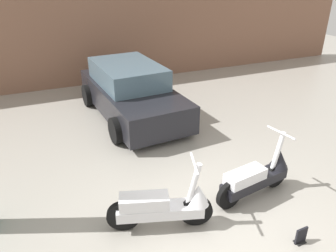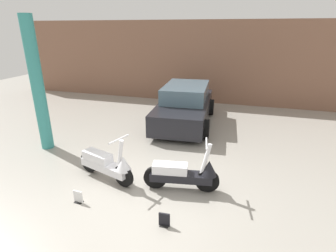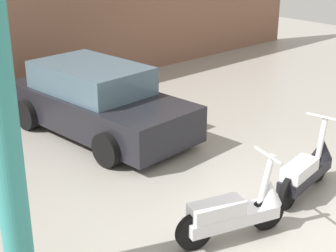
{
  "view_description": "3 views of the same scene",
  "coord_description": "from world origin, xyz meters",
  "px_view_note": "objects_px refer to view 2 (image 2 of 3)",
  "views": [
    {
      "loc": [
        -2.48,
        -3.32,
        3.64
      ],
      "look_at": [
        -0.24,
        1.96,
        0.84
      ],
      "focal_mm": 35.0,
      "sensor_mm": 36.0,
      "label": 1
    },
    {
      "loc": [
        1.81,
        -4.35,
        3.29
      ],
      "look_at": [
        -0.04,
        1.94,
        0.83
      ],
      "focal_mm": 28.0,
      "sensor_mm": 36.0,
      "label": 2
    },
    {
      "loc": [
        -5.62,
        -3.44,
        3.89
      ],
      "look_at": [
        -0.36,
        2.34,
        0.84
      ],
      "focal_mm": 55.0,
      "sensor_mm": 36.0,
      "label": 3
    }
  ],
  "objects_px": {
    "placard_near_right_scooter": "(164,220)",
    "placard_near_left_scooter": "(78,197)",
    "scooter_front_right": "(184,173)",
    "car_rear_left": "(185,105)",
    "scooter_front_left": "(107,164)",
    "support_column_side": "(38,86)"
  },
  "relations": [
    {
      "from": "car_rear_left",
      "to": "support_column_side",
      "type": "bearing_deg",
      "value": -50.09
    },
    {
      "from": "scooter_front_left",
      "to": "support_column_side",
      "type": "bearing_deg",
      "value": 174.81
    },
    {
      "from": "placard_near_left_scooter",
      "to": "placard_near_right_scooter",
      "type": "xyz_separation_m",
      "value": [
        1.85,
        -0.15,
        0.0
      ]
    },
    {
      "from": "placard_near_right_scooter",
      "to": "placard_near_left_scooter",
      "type": "bearing_deg",
      "value": 175.38
    },
    {
      "from": "placard_near_left_scooter",
      "to": "support_column_side",
      "type": "bearing_deg",
      "value": 140.08
    },
    {
      "from": "placard_near_left_scooter",
      "to": "scooter_front_right",
      "type": "bearing_deg",
      "value": 28.06
    },
    {
      "from": "car_rear_left",
      "to": "placard_near_right_scooter",
      "type": "xyz_separation_m",
      "value": [
        0.88,
        -5.38,
        -0.54
      ]
    },
    {
      "from": "placard_near_right_scooter",
      "to": "support_column_side",
      "type": "relative_size",
      "value": 0.07
    },
    {
      "from": "placard_near_left_scooter",
      "to": "car_rear_left",
      "type": "bearing_deg",
      "value": 79.48
    },
    {
      "from": "scooter_front_left",
      "to": "car_rear_left",
      "type": "relative_size",
      "value": 0.38
    },
    {
      "from": "scooter_front_left",
      "to": "car_rear_left",
      "type": "height_order",
      "value": "car_rear_left"
    },
    {
      "from": "placard_near_right_scooter",
      "to": "support_column_side",
      "type": "distance_m",
      "value": 5.06
    },
    {
      "from": "placard_near_right_scooter",
      "to": "car_rear_left",
      "type": "bearing_deg",
      "value": 99.29
    },
    {
      "from": "placard_near_left_scooter",
      "to": "support_column_side",
      "type": "height_order",
      "value": "support_column_side"
    },
    {
      "from": "scooter_front_left",
      "to": "placard_near_right_scooter",
      "type": "relative_size",
      "value": 6.05
    },
    {
      "from": "placard_near_right_scooter",
      "to": "support_column_side",
      "type": "xyz_separation_m",
      "value": [
        -4.25,
        2.15,
        1.7
      ]
    },
    {
      "from": "car_rear_left",
      "to": "support_column_side",
      "type": "relative_size",
      "value": 1.14
    },
    {
      "from": "scooter_front_left",
      "to": "scooter_front_right",
      "type": "height_order",
      "value": "scooter_front_right"
    },
    {
      "from": "scooter_front_left",
      "to": "placard_near_right_scooter",
      "type": "height_order",
      "value": "scooter_front_left"
    },
    {
      "from": "scooter_front_right",
      "to": "car_rear_left",
      "type": "xyz_separation_m",
      "value": [
        -0.96,
        4.2,
        0.26
      ]
    },
    {
      "from": "scooter_front_left",
      "to": "support_column_side",
      "type": "height_order",
      "value": "support_column_side"
    },
    {
      "from": "scooter_front_left",
      "to": "scooter_front_right",
      "type": "bearing_deg",
      "value": 20.44
    }
  ]
}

